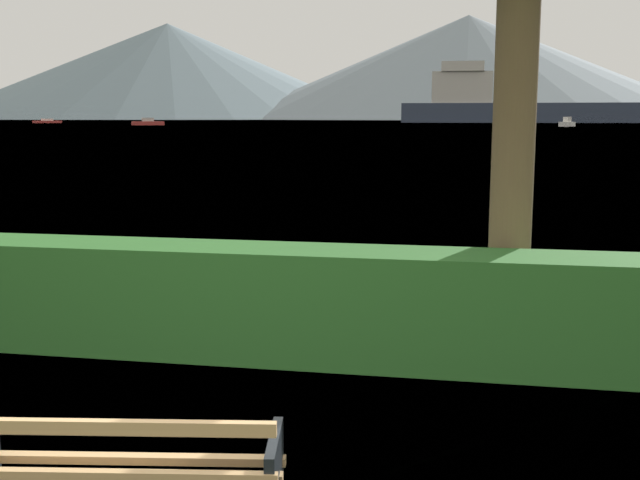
{
  "coord_description": "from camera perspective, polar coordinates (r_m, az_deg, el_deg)",
  "views": [
    {
      "loc": [
        1.64,
        -3.4,
        2.22
      ],
      "look_at": [
        0.0,
        5.28,
        0.81
      ],
      "focal_mm": 43.66,
      "sensor_mm": 36.0,
      "label": 1
    }
  ],
  "objects": [
    {
      "name": "fishing_boat_near",
      "position": [
        268.04,
        -19.36,
        8.2
      ],
      "size": [
        6.98,
        9.03,
        1.42
      ],
      "color": "#B2332D",
      "rests_on": "water_surface"
    },
    {
      "name": "tender_far",
      "position": [
        196.5,
        -12.5,
        8.4
      ],
      "size": [
        8.02,
        6.17,
        1.83
      ],
      "color": "#B2332D",
      "rests_on": "water_surface"
    },
    {
      "name": "water_surface",
      "position": [
        311.06,
        10.5,
        8.52
      ],
      "size": [
        620.0,
        620.0,
        0.0
      ],
      "primitive_type": "plane",
      "color": "slate",
      "rests_on": "ground_plane"
    },
    {
      "name": "sailboat_mid",
      "position": [
        174.7,
        17.66,
        8.16
      ],
      "size": [
        3.95,
        5.22,
        2.05
      ],
      "color": "silver",
      "rests_on": "water_surface"
    },
    {
      "name": "distant_hills",
      "position": [
        599.92,
        10.26,
        12.5
      ],
      "size": [
        816.95,
        368.4,
        86.3
      ],
      "color": "slate",
      "rests_on": "ground_plane"
    },
    {
      "name": "hedge_row",
      "position": [
        7.21,
        -2.76,
        -4.64
      ],
      "size": [
        11.68,
        0.76,
        1.03
      ],
      "primitive_type": "cube",
      "color": "#2D6B28",
      "rests_on": "ground_plane"
    },
    {
      "name": "cargo_ship_large",
      "position": [
        275.51,
        16.02,
        9.44
      ],
      "size": [
        111.53,
        16.47,
        20.25
      ],
      "color": "#2D384C",
      "rests_on": "water_surface"
    }
  ]
}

